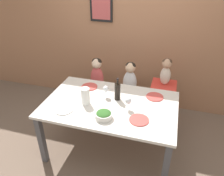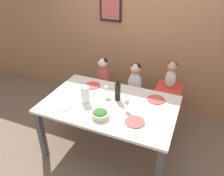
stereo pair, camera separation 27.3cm
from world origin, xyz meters
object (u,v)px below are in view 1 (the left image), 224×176
object	(u,v)px
chair_far_center	(129,97)
wine_glass_near	(128,101)
person_child_center	(130,78)
wine_glass_far	(106,89)
paper_towel_roll	(86,96)
person_child_left	(97,73)
dinner_plate_front_left	(64,110)
dinner_plate_back_left	(89,87)
chair_right_highchair	(163,92)
dinner_plate_front_right	(139,120)
person_baby_right	(166,69)
chair_far_left	(98,92)
salad_bowl_large	(104,115)
dinner_plate_back_right	(155,97)
wine_bottle	(117,91)

from	to	relation	value
chair_far_center	wine_glass_near	world-z (taller)	wine_glass_near
person_child_center	wine_glass_far	world-z (taller)	person_child_center
paper_towel_roll	wine_glass_near	distance (m)	0.53
person_child_left	dinner_plate_front_left	size ratio (longest dim) A/B	2.45
wine_glass_far	chair_far_center	bearing A→B (deg)	74.72
person_child_left	dinner_plate_back_left	world-z (taller)	person_child_left
chair_far_center	wine_glass_near	distance (m)	1.01
wine_glass_far	chair_right_highchair	bearing A→B (deg)	43.20
person_child_center	dinner_plate_front_left	bearing A→B (deg)	-118.08
chair_right_highchair	dinner_plate_front_left	bearing A→B (deg)	-135.57
person_child_left	dinner_plate_front_right	world-z (taller)	person_child_left
paper_towel_roll	person_baby_right	bearing A→B (deg)	44.59
dinner_plate_back_left	dinner_plate_front_left	bearing A→B (deg)	-99.02
chair_far_left	wine_glass_near	world-z (taller)	wine_glass_near
wine_glass_far	salad_bowl_large	size ratio (longest dim) A/B	0.84
person_child_center	wine_glass_far	bearing A→B (deg)	-105.25
wine_glass_far	dinner_plate_front_right	bearing A→B (deg)	-35.45
chair_far_center	wine_glass_far	size ratio (longest dim) A/B	2.66
person_baby_right	dinner_plate_back_right	distance (m)	0.54
person_child_center	wine_bottle	xyz separation A→B (m)	(-0.02, -0.68, 0.15)
chair_far_center	chair_far_left	bearing A→B (deg)	180.00
wine_bottle	salad_bowl_large	bearing A→B (deg)	-96.56
paper_towel_roll	chair_right_highchair	bearing A→B (deg)	44.53
chair_right_highchair	dinner_plate_front_left	distance (m)	1.57
person_baby_right	paper_towel_roll	size ratio (longest dim) A/B	1.86
dinner_plate_back_left	chair_far_left	bearing A→B (deg)	97.16
person_baby_right	salad_bowl_large	size ratio (longest dim) A/B	2.07
chair_far_center	salad_bowl_large	world-z (taller)	salad_bowl_large
person_child_left	person_child_center	world-z (taller)	same
chair_right_highchair	dinner_plate_back_left	xyz separation A→B (m)	(-1.01, -0.49, 0.21)
dinner_plate_front_left	dinner_plate_back_left	xyz separation A→B (m)	(0.10, 0.60, 0.00)
chair_far_left	dinner_plate_back_left	xyz separation A→B (m)	(0.06, -0.49, 0.39)
chair_far_left	chair_right_highchair	world-z (taller)	chair_right_highchair
person_child_left	chair_right_highchair	bearing A→B (deg)	-0.07
paper_towel_roll	dinner_plate_front_left	distance (m)	0.31
wine_glass_near	wine_glass_far	bearing A→B (deg)	151.07
wine_glass_far	paper_towel_roll	bearing A→B (deg)	-131.01
chair_far_left	person_baby_right	xyz separation A→B (m)	(1.07, 0.00, 0.58)
chair_right_highchair	person_baby_right	size ratio (longest dim) A/B	1.71
wine_bottle	wine_glass_far	world-z (taller)	wine_bottle
person_baby_right	wine_bottle	bearing A→B (deg)	-129.00
person_child_left	dinner_plate_back_left	size ratio (longest dim) A/B	2.45
person_child_left	dinner_plate_front_left	world-z (taller)	person_child_left
wine_glass_far	wine_glass_near	bearing A→B (deg)	-28.93
person_child_center	wine_bottle	world-z (taller)	wine_bottle
wine_glass_far	dinner_plate_back_right	distance (m)	0.65
wine_bottle	dinner_plate_front_left	distance (m)	0.70
wine_glass_near	wine_glass_far	xyz separation A→B (m)	(-0.34, 0.19, 0.00)
chair_right_highchair	dinner_plate_back_left	size ratio (longest dim) A/B	3.14
person_child_center	wine_glass_near	size ratio (longest dim) A/B	3.31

